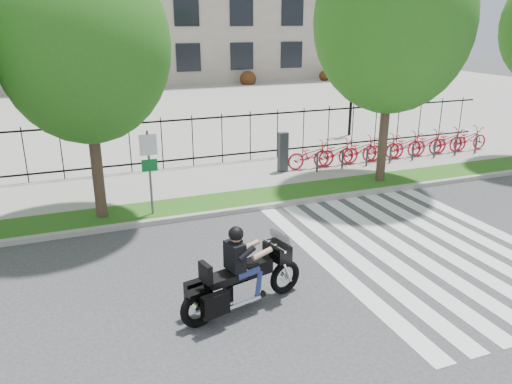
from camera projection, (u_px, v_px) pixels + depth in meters
name	position (u px, v px, depth m)	size (l,w,h in m)	color
ground	(245.00, 282.00, 11.26)	(120.00, 120.00, 0.00)	#323234
curb	(198.00, 216.00, 14.85)	(60.00, 0.20, 0.15)	#999690
grass_verge	(191.00, 207.00, 15.60)	(60.00, 1.50, 0.15)	#205816
sidewalk	(173.00, 184.00, 17.80)	(60.00, 3.50, 0.15)	gray
plaza	(117.00, 108.00, 33.27)	(80.00, 34.00, 0.10)	gray
crosswalk_stripes	(420.00, 248.00, 12.92)	(5.70, 8.00, 0.01)	silver
iron_fence	(162.00, 143.00, 18.99)	(30.00, 0.06, 2.00)	black
lamp_post_right	(353.00, 72.00, 24.22)	(1.06, 0.70, 4.25)	black
street_tree_1	(84.00, 45.00, 13.09)	(4.55, 4.55, 7.45)	#37271E
street_tree_2	(393.00, 22.00, 16.21)	(5.19, 5.19, 8.39)	#37271E
bike_share_station	(393.00, 147.00, 20.53)	(10.07, 0.89, 1.50)	#2D2D33
sign_pole_regulatory	(149.00, 162.00, 14.30)	(0.50, 0.09, 2.50)	#59595B
motorcycle_rider	(243.00, 276.00, 9.99)	(2.84, 1.23, 2.23)	black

